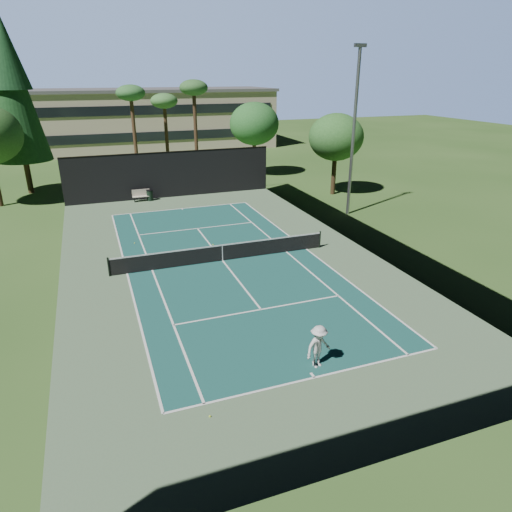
{
  "coord_description": "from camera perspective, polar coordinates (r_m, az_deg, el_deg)",
  "views": [
    {
      "loc": [
        -6.73,
        -24.03,
        10.28
      ],
      "look_at": [
        1.0,
        -3.0,
        1.3
      ],
      "focal_mm": 32.0,
      "sensor_mm": 36.0,
      "label": 1
    }
  ],
  "objects": [
    {
      "name": "palm_c",
      "position": [
        48.26,
        -7.78,
        19.67
      ],
      "size": [
        2.8,
        2.8,
        9.77
      ],
      "color": "#48301E",
      "rests_on": "ground"
    },
    {
      "name": "fence",
      "position": [
        26.35,
        -4.35,
        3.48
      ],
      "size": [
        18.04,
        32.05,
        4.03
      ],
      "color": "black",
      "rests_on": "ground"
    },
    {
      "name": "decid_tree_b",
      "position": [
        41.89,
        9.97,
        14.4
      ],
      "size": [
        4.8,
        4.8,
        7.14
      ],
      "color": "#3F2E1B",
      "rests_on": "ground"
    },
    {
      "name": "decid_tree_a",
      "position": [
        49.21,
        -0.21,
        16.18
      ],
      "size": [
        5.12,
        5.12,
        7.62
      ],
      "color": "#3F2F1B",
      "rests_on": "ground"
    },
    {
      "name": "palm_a",
      "position": [
        48.3,
        -15.37,
        18.65
      ],
      "size": [
        2.8,
        2.8,
        9.32
      ],
      "color": "#4F3622",
      "rests_on": "ground"
    },
    {
      "name": "campus_building",
      "position": [
        70.59,
        -15.25,
        16.19
      ],
      "size": [
        40.5,
        12.5,
        8.3
      ],
      "color": "beige",
      "rests_on": "ground"
    },
    {
      "name": "pine_tree",
      "position": [
        46.33,
        -28.3,
        18.53
      ],
      "size": [
        4.8,
        4.8,
        15.0
      ],
      "color": "#43321C",
      "rests_on": "ground"
    },
    {
      "name": "court_lines",
      "position": [
        26.98,
        -4.2,
        -0.57
      ],
      "size": [
        11.07,
        23.87,
        0.01
      ],
      "color": "white",
      "rests_on": "ground"
    },
    {
      "name": "court_surface",
      "position": [
        26.98,
        -4.19,
        -0.59
      ],
      "size": [
        10.97,
        23.77,
        0.01
      ],
      "primitive_type": "cube",
      "color": "#19504A",
      "rests_on": "ground"
    },
    {
      "name": "tennis_ball_b",
      "position": [
        27.75,
        -12.28,
        -0.34
      ],
      "size": [
        0.08,
        0.08,
        0.08
      ],
      "primitive_type": "sphere",
      "color": "#B7DA31",
      "rests_on": "ground"
    },
    {
      "name": "park_bench",
      "position": [
        40.87,
        -14.16,
        7.41
      ],
      "size": [
        1.5,
        0.45,
        1.02
      ],
      "color": "beige",
      "rests_on": "ground"
    },
    {
      "name": "ground",
      "position": [
        26.99,
        -4.19,
        -0.61
      ],
      "size": [
        160.0,
        160.0,
        0.0
      ],
      "primitive_type": "plane",
      "color": "#315620",
      "rests_on": "ground"
    },
    {
      "name": "tennis_ball_c",
      "position": [
        29.48,
        -5.38,
        1.42
      ],
      "size": [
        0.08,
        0.08,
        0.08
      ],
      "primitive_type": "sphere",
      "color": "#BFE133",
      "rests_on": "ground"
    },
    {
      "name": "tennis_ball_d",
      "position": [
        30.68,
        -14.94,
        1.58
      ],
      "size": [
        0.07,
        0.07,
        0.07
      ],
      "primitive_type": "sphere",
      "color": "#CFD931",
      "rests_on": "ground"
    },
    {
      "name": "palm_b",
      "position": [
        50.78,
        -11.4,
        18.15
      ],
      "size": [
        2.8,
        2.8,
        8.42
      ],
      "color": "#49311F",
      "rests_on": "ground"
    },
    {
      "name": "tennis_ball_a",
      "position": [
        15.61,
        -5.78,
        -19.31
      ],
      "size": [
        0.07,
        0.07,
        0.07
      ],
      "primitive_type": "sphere",
      "color": "#C8E634",
      "rests_on": "ground"
    },
    {
      "name": "light_pole",
      "position": [
        35.59,
        12.13,
        15.22
      ],
      "size": [
        0.9,
        0.25,
        12.22
      ],
      "color": "gray",
      "rests_on": "ground"
    },
    {
      "name": "player",
      "position": [
        17.4,
        7.82,
        -11.16
      ],
      "size": [
        1.25,
        0.92,
        1.72
      ],
      "primitive_type": "imported",
      "rotation": [
        0.0,
        0.0,
        0.28
      ],
      "color": "silver",
      "rests_on": "ground"
    },
    {
      "name": "tennis_net",
      "position": [
        26.78,
        -4.23,
        0.49
      ],
      "size": [
        12.9,
        0.1,
        1.1
      ],
      "color": "black",
      "rests_on": "ground"
    },
    {
      "name": "trash_bin",
      "position": [
        40.89,
        -13.14,
        7.41
      ],
      "size": [
        0.56,
        0.56,
        0.95
      ],
      "color": "black",
      "rests_on": "ground"
    },
    {
      "name": "apron_slab",
      "position": [
        26.99,
        -4.19,
        -0.6
      ],
      "size": [
        18.0,
        32.0,
        0.01
      ],
      "primitive_type": "cube",
      "color": "#557350",
      "rests_on": "ground"
    }
  ]
}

